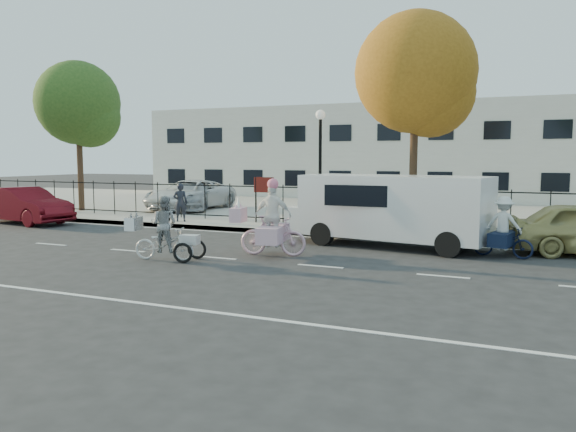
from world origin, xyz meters
The scene contains 20 objects.
ground centered at (0.00, 0.00, 0.00)m, with size 120.00×120.00×0.00m, color #333334.
road_markings centered at (0.00, 0.00, 0.01)m, with size 60.00×9.52×0.01m, color silver, non-canonical shape.
curb centered at (0.00, 5.05, 0.07)m, with size 60.00×0.10×0.15m, color #A8A399.
sidewalk centered at (0.00, 6.10, 0.07)m, with size 60.00×2.20×0.15m, color #A8A399.
parking_lot centered at (0.00, 15.00, 0.07)m, with size 60.00×15.60×0.15m, color #A8A399.
iron_fence centered at (0.00, 7.20, 0.90)m, with size 58.00×0.06×1.50m, color black, non-canonical shape.
building centered at (0.00, 25.00, 3.00)m, with size 34.00×10.00×6.00m, color silver.
lamppost centered at (0.50, 6.80, 3.11)m, with size 0.36×0.36×4.33m.
street_sign centered at (-1.85, 6.80, 1.42)m, with size 0.85×0.06×1.80m.
zebra_trike centered at (-1.11, -0.82, 0.66)m, with size 2.01×1.03×1.72m.
unicorn_bike centered at (1.22, 0.94, 0.79)m, with size 2.17×1.54×2.15m.
bull_bike centered at (7.11, 3.21, 0.67)m, with size 1.85×1.30×1.68m.
white_van centered at (3.87, 3.80, 1.20)m, with size 6.39×2.93×2.17m.
red_sedan centered at (-11.35, 3.80, 0.75)m, with size 1.59×4.55×1.50m, color #570A11.
pedestrian centered at (-5.14, 5.89, 0.92)m, with size 0.56×0.37×1.54m, color black.
lot_car_a centered at (-7.58, 10.53, 0.82)m, with size 1.88×4.63×1.34m, color #A2A5A9.
lot_car_b centered at (-7.72, 10.53, 0.88)m, with size 2.41×5.23×1.45m, color white.
lot_car_c centered at (-0.38, 10.84, 0.84)m, with size 1.47×4.21×1.39m, color #494A51.
tree_west centered at (-12.17, 8.07, 5.12)m, with size 3.99×3.99×7.31m.
tree_mid centered at (4.02, 7.36, 5.49)m, with size 4.28×4.28×7.84m.
Camera 1 is at (7.74, -13.05, 2.73)m, focal length 35.00 mm.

